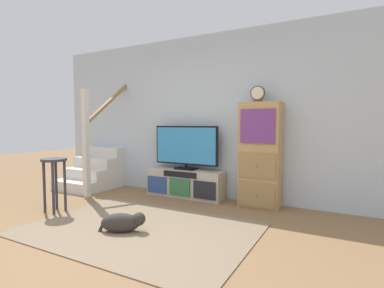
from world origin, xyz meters
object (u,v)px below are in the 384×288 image
(media_console, at_px, (185,183))
(bar_stool_near, at_px, (54,173))
(dog, at_px, (123,222))
(desk_clock, at_px, (258,94))
(television, at_px, (186,146))
(side_cabinet, at_px, (260,155))

(media_console, height_order, bar_stool_near, bar_stool_near)
(bar_stool_near, distance_m, dog, 1.45)
(media_console, distance_m, dog, 1.77)
(bar_stool_near, bearing_deg, media_console, 53.21)
(desk_clock, bearing_deg, television, 178.65)
(media_console, distance_m, desk_clock, 1.88)
(bar_stool_near, bearing_deg, side_cabinet, 33.13)
(television, relative_size, dog, 2.32)
(desk_clock, height_order, bar_stool_near, desk_clock)
(media_console, height_order, desk_clock, desk_clock)
(television, xyz_separation_m, desk_clock, (1.22, -0.03, 0.81))
(television, xyz_separation_m, side_cabinet, (1.26, -0.01, -0.08))
(desk_clock, bearing_deg, dog, -120.57)
(dog, bearing_deg, bar_stool_near, 173.37)
(bar_stool_near, relative_size, dog, 1.49)
(media_console, bearing_deg, dog, -83.94)
(bar_stool_near, bearing_deg, dog, -6.63)
(side_cabinet, bearing_deg, bar_stool_near, -146.87)
(television, bearing_deg, side_cabinet, -0.62)
(side_cabinet, relative_size, bar_stool_near, 2.06)
(television, distance_m, dog, 1.93)
(side_cabinet, distance_m, dog, 2.17)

